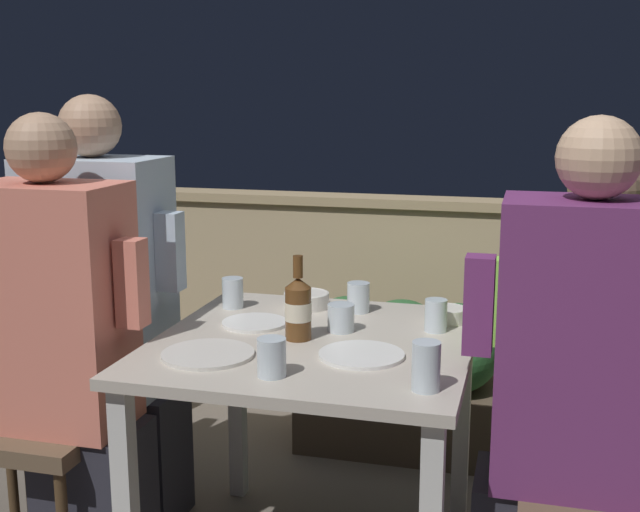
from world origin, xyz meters
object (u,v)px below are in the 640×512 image
at_px(chair_left_near, 8,385).
at_px(person_green_blouse, 579,379).
at_px(beer_bottle, 298,308).
at_px(person_purple_stripe, 569,395).
at_px(person_coral_top, 64,350).
at_px(person_blue_shirt, 109,314).
at_px(potted_plant, 72,317).
at_px(chair_left_far, 57,352).

xyz_separation_m(chair_left_near, person_green_blouse, (1.59, 0.28, 0.07)).
bearing_deg(person_green_blouse, beer_bottle, -168.90).
xyz_separation_m(person_purple_stripe, beer_bottle, (-0.71, 0.12, 0.13)).
height_order(chair_left_near, person_coral_top, person_coral_top).
distance_m(person_coral_top, beer_bottle, 0.67).
bearing_deg(person_purple_stripe, chair_left_near, -179.75).
xyz_separation_m(person_blue_shirt, potted_plant, (-0.49, 0.56, -0.20)).
bearing_deg(chair_left_far, person_green_blouse, -0.69).
bearing_deg(chair_left_near, person_green_blouse, 9.85).
bearing_deg(person_blue_shirt, chair_left_far, -180.00).
bearing_deg(beer_bottle, person_blue_shirt, 166.17).
distance_m(person_coral_top, potted_plant, 1.02).
bearing_deg(person_green_blouse, chair_left_far, 179.31).
bearing_deg(person_green_blouse, chair_left_near, -170.15).
bearing_deg(person_green_blouse, person_blue_shirt, 179.21).
relative_size(person_coral_top, potted_plant, 1.67).
bearing_deg(person_blue_shirt, person_green_blouse, -0.79).
bearing_deg(beer_bottle, chair_left_far, 169.18).
xyz_separation_m(person_blue_shirt, beer_bottle, (0.68, -0.17, 0.11)).
height_order(beer_bottle, potted_plant, beer_bottle).
bearing_deg(person_green_blouse, potted_plant, 163.21).
relative_size(person_green_blouse, beer_bottle, 5.28).
distance_m(person_purple_stripe, person_green_blouse, 0.28).
height_order(person_coral_top, beer_bottle, person_coral_top).
bearing_deg(chair_left_far, person_coral_top, -53.09).
bearing_deg(person_purple_stripe, person_green_blouse, 82.07).
distance_m(chair_left_near, person_green_blouse, 1.62).
height_order(person_blue_shirt, person_purple_stripe, person_blue_shirt).
relative_size(chair_left_far, person_purple_stripe, 0.69).
bearing_deg(person_coral_top, beer_bottle, 11.30).
height_order(person_blue_shirt, beer_bottle, person_blue_shirt).
relative_size(chair_left_near, potted_plant, 1.16).
bearing_deg(potted_plant, person_green_blouse, -16.79).
relative_size(person_purple_stripe, beer_bottle, 5.68).
xyz_separation_m(person_blue_shirt, person_purple_stripe, (1.39, -0.29, -0.02)).
height_order(person_blue_shirt, potted_plant, person_blue_shirt).
distance_m(chair_left_near, person_purple_stripe, 1.56).
height_order(chair_left_far, person_purple_stripe, person_purple_stripe).
xyz_separation_m(person_coral_top, person_blue_shirt, (-0.03, 0.30, 0.02)).
distance_m(chair_left_far, beer_bottle, 0.92).
bearing_deg(chair_left_near, chair_left_far, 95.16).
relative_size(person_blue_shirt, person_green_blouse, 1.11).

